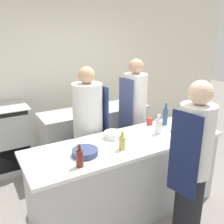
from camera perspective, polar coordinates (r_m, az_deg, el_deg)
ground_plane at (r=3.34m, az=3.24°, el=-21.19°), size 16.00×16.00×0.00m
wall_back at (r=4.56m, az=-11.43°, el=8.80°), size 8.00×0.06×2.80m
prep_counter at (r=3.07m, az=3.39°, el=-14.50°), size 2.31×0.75×0.92m
pass_counter at (r=4.14m, az=-3.76°, el=-5.43°), size 1.76×0.57×0.92m
oven_range at (r=4.23m, az=-23.00°, el=-5.66°), size 0.72×0.64×1.03m
chef_at_prep_near at (r=2.59m, az=17.87°, el=-11.71°), size 0.36×0.35×1.71m
chef_at_stove at (r=3.30m, az=-5.38°, el=-4.54°), size 0.41×0.39×1.70m
chef_at_pass_far at (r=3.74m, az=5.16°, el=-1.20°), size 0.36×0.34×1.74m
bottle_olive_oil at (r=2.63m, az=2.34°, el=-6.94°), size 0.07×0.07×0.20m
bottle_vinegar at (r=2.33m, az=-7.41°, el=-10.36°), size 0.07×0.07×0.22m
bottle_wine at (r=3.05m, az=10.56°, el=-3.22°), size 0.08×0.08×0.25m
bottle_cooking_oil at (r=3.36m, az=12.09°, el=-0.92°), size 0.07×0.07×0.30m
bowl_mixing_large at (r=2.55m, az=-6.18°, el=-9.11°), size 0.27×0.27×0.06m
bowl_prep_small at (r=2.92m, az=0.15°, el=-5.22°), size 0.20×0.20×0.08m
cup at (r=3.35m, az=8.62°, el=-2.11°), size 0.08×0.08×0.09m
cutting_board at (r=3.23m, az=16.74°, el=-4.27°), size 0.37×0.23×0.01m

